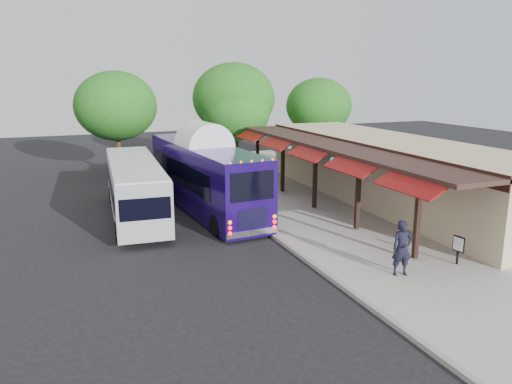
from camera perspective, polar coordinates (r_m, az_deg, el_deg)
name	(u,v)px	position (r m, az deg, el deg)	size (l,w,h in m)	color
ground	(280,243)	(21.38, 2.78, -5.89)	(90.00, 90.00, 0.00)	black
sidewalk	(334,208)	(26.99, 8.95, -1.80)	(10.00, 40.00, 0.15)	#9E9B93
curb	(248,217)	(24.90, -0.93, -2.92)	(0.20, 40.00, 0.16)	gray
station_shelter	(389,171)	(28.45, 14.96, 2.35)	(8.15, 20.00, 3.60)	tan
coach_bus	(205,173)	(26.19, -5.87, 2.15)	(3.30, 11.74, 3.71)	#190752
city_bus	(135,186)	(25.69, -13.70, 0.65)	(2.99, 10.68, 2.84)	#96999E
ped_a	(402,248)	(18.15, 16.36, -6.17)	(0.72, 0.47, 1.97)	black
ped_b	(255,197)	(25.28, -0.15, -0.53)	(0.81, 0.63, 1.67)	black
ped_c	(271,175)	(30.25, 1.74, 1.91)	(1.07, 0.45, 1.82)	black
ped_d	(213,165)	(33.44, -4.94, 3.07)	(1.26, 0.73, 1.95)	black
sign_board	(458,245)	(19.90, 22.13, -5.67)	(0.12, 0.49, 1.09)	black
tree_left	(236,112)	(37.29, -2.31, 9.14)	(5.08, 5.08, 6.51)	#382314
tree_mid	(234,98)	(38.06, -2.55, 10.66)	(6.20, 6.20, 7.93)	#382314
tree_right	(319,106)	(41.29, 7.17, 9.71)	(5.30, 5.30, 6.79)	#382314
tree_far	(116,106)	(36.78, -15.73, 9.44)	(5.71, 5.71, 7.31)	#382314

